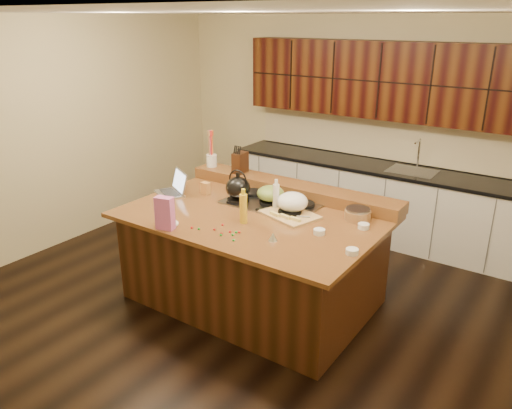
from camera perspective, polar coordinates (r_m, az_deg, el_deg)
The scene contains 32 objects.
room at distance 4.56m, azimuth -0.36°, elevation 3.94°, with size 5.52×5.02×2.72m.
island at distance 4.89m, azimuth -0.34°, elevation -6.06°, with size 2.40×1.60×0.92m.
back_ledge at distance 5.23m, azimuth 4.05°, elevation 1.86°, with size 2.40×0.30×0.12m, color black.
cooktop at distance 4.93m, azimuth 1.65°, elevation 0.14°, with size 0.92×0.52×0.05m.
back_counter at distance 6.43m, azimuth 13.40°, elevation 4.96°, with size 3.70×0.66×2.40m.
kettle at distance 4.94m, azimuth -2.07°, elevation 1.92°, with size 0.25×0.25×0.22m, color black.
green_bowl at distance 4.89m, azimuth 1.67°, elevation 1.28°, with size 0.27×0.27×0.15m, color olive.
laptop at distance 5.30m, azimuth -9.34°, elevation 1.91°, with size 0.43×0.40×0.24m.
oil_bottle at distance 4.46m, azimuth -1.45°, elevation -0.48°, with size 0.07×0.07×0.27m, color gold.
vinegar_bottle at distance 4.78m, azimuth 2.30°, elevation 0.89°, with size 0.06×0.06×0.25m, color silver.
wooden_tray at distance 4.68m, azimuth 4.12°, elevation -0.03°, with size 0.59×0.50×0.20m.
ramekin_a at distance 3.99m, azimuth 10.92°, elevation -5.30°, with size 0.10×0.10×0.04m, color white.
ramekin_b at distance 4.30m, azimuth 7.24°, elevation -3.10°, with size 0.10×0.10×0.04m, color white.
ramekin_c at distance 4.47m, azimuth 12.19°, elevation -2.43°, with size 0.10×0.10×0.04m, color white.
strainer_bowl at distance 4.65m, azimuth 11.53°, elevation -1.19°, with size 0.24×0.24×0.09m, color #996B3F.
kitchen_timer at distance 4.14m, azimuth 1.94°, elevation -3.69°, with size 0.08×0.08×0.07m, color silver.
pink_bag at distance 4.39m, azimuth -10.39°, elevation -0.98°, with size 0.16×0.08×0.29m, color #C65DA2.
candy_plate at distance 4.53m, azimuth -9.98°, elevation -2.18°, with size 0.18×0.18×0.01m, color white.
package_box at distance 5.24m, azimuth -5.79°, elevation 1.86°, with size 0.09×0.06×0.13m, color #C48845.
utensil_crock at distance 5.78m, azimuth -5.09°, elevation 5.02°, with size 0.12×0.12×0.14m, color white.
knife_block at distance 5.53m, azimuth -1.82°, elevation 4.82°, with size 0.11×0.18×0.23m, color black.
gumdrop_0 at distance 4.41m, azimuth -7.35°, elevation -2.64°, with size 0.02×0.02×0.02m, color red.
gumdrop_1 at distance 4.29m, azimuth -2.29°, elevation -3.18°, with size 0.02×0.02×0.02m, color #198C26.
gumdrop_2 at distance 4.27m, azimuth -3.97°, elevation -3.30°, with size 0.02×0.02×0.02m, color red.
gumdrop_3 at distance 4.38m, azimuth -6.56°, elevation -2.77°, with size 0.02×0.02×0.02m, color #198C26.
gumdrop_4 at distance 4.45m, azimuth -3.86°, elevation -2.32°, with size 0.02×0.02×0.02m, color red.
gumdrop_5 at distance 4.25m, azimuth -4.02°, elevation -3.47°, with size 0.02×0.02×0.02m, color #198C26.
gumdrop_6 at distance 4.30m, azimuth -3.00°, elevation -3.12°, with size 0.02×0.02×0.02m, color red.
gumdrop_7 at distance 4.24m, azimuth -2.69°, elevation -3.47°, with size 0.02×0.02×0.02m, color #198C26.
gumdrop_8 at distance 4.29m, azimuth -1.92°, elevation -3.17°, with size 0.02×0.02×0.02m, color red.
gumdrop_9 at distance 4.14m, azimuth -2.59°, elevation -4.10°, with size 0.02×0.02×0.02m, color #198C26.
gumdrop_10 at distance 4.35m, azimuth -4.78°, elevation -2.86°, with size 0.02×0.02×0.02m, color red.
Camera 1 is at (2.50, -3.57, 2.66)m, focal length 35.00 mm.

